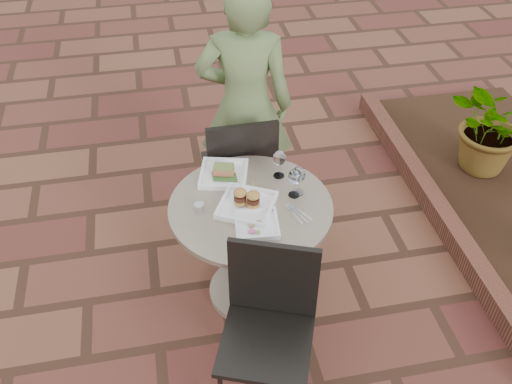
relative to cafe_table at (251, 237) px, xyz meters
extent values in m
plane|color=brown|center=(-0.17, 0.11, -0.48)|extent=(60.00, 60.00, 0.00)
cylinder|color=gray|center=(0.00, 0.00, -0.46)|extent=(0.52, 0.52, 0.04)
cylinder|color=gray|center=(0.00, 0.00, -0.13)|extent=(0.08, 0.08, 0.70)
cylinder|color=gray|center=(0.00, 0.00, 0.23)|extent=(0.90, 0.90, 0.03)
cube|color=black|center=(0.04, 0.68, -0.03)|extent=(0.44, 0.44, 0.03)
cube|color=black|center=(0.04, 0.48, 0.22)|extent=(0.44, 0.04, 0.46)
cylinder|color=black|center=(0.23, 0.87, -0.26)|extent=(0.02, 0.02, 0.44)
cylinder|color=black|center=(-0.15, 0.87, -0.26)|extent=(0.02, 0.02, 0.44)
cylinder|color=black|center=(0.23, 0.49, -0.26)|extent=(0.02, 0.02, 0.44)
cylinder|color=black|center=(-0.15, 0.49, -0.26)|extent=(0.02, 0.02, 0.44)
cube|color=black|center=(-0.06, -0.69, -0.03)|extent=(0.57, 0.57, 0.03)
cube|color=black|center=(0.02, -0.51, 0.22)|extent=(0.42, 0.19, 0.46)
cylinder|color=black|center=(-0.16, -0.45, -0.26)|extent=(0.02, 0.02, 0.44)
cylinder|color=black|center=(0.19, -0.58, -0.26)|extent=(0.02, 0.02, 0.44)
imported|color=#5B703E|center=(0.12, 0.80, 0.36)|extent=(0.69, 0.52, 1.70)
cube|color=white|center=(-0.10, 0.28, 0.25)|extent=(0.33, 0.33, 0.01)
cube|color=#C56845|center=(-0.10, 0.28, 0.29)|extent=(0.13, 0.10, 0.04)
cube|color=olive|center=(-0.10, 0.28, 0.31)|extent=(0.13, 0.10, 0.01)
cube|color=white|center=(-0.02, -0.01, 0.25)|extent=(0.38, 0.38, 0.01)
cube|color=white|center=(0.00, -0.16, 0.25)|extent=(0.25, 0.25, 0.01)
ellipsoid|color=pink|center=(-0.03, -0.22, 0.27)|extent=(0.04, 0.03, 0.02)
cylinder|color=white|center=(0.25, 0.04, 0.25)|extent=(0.06, 0.06, 0.00)
cylinder|color=white|center=(0.25, 0.04, 0.29)|extent=(0.01, 0.01, 0.08)
ellipsoid|color=white|center=(0.25, 0.04, 0.38)|extent=(0.07, 0.07, 0.09)
cylinder|color=white|center=(0.25, 0.04, 0.37)|extent=(0.06, 0.06, 0.04)
cylinder|color=white|center=(0.21, 0.22, 0.25)|extent=(0.06, 0.06, 0.00)
cylinder|color=white|center=(0.21, 0.22, 0.29)|extent=(0.01, 0.01, 0.08)
ellipsoid|color=white|center=(0.21, 0.22, 0.38)|extent=(0.08, 0.08, 0.09)
cylinder|color=white|center=(0.28, 0.05, 0.25)|extent=(0.06, 0.06, 0.00)
cylinder|color=white|center=(0.28, 0.05, 0.29)|extent=(0.01, 0.01, 0.08)
ellipsoid|color=white|center=(0.28, 0.05, 0.38)|extent=(0.08, 0.08, 0.10)
cylinder|color=silver|center=(-0.28, 0.02, 0.27)|extent=(0.06, 0.06, 0.04)
cube|color=brown|center=(1.43, 0.41, -0.41)|extent=(0.12, 3.00, 0.15)
imported|color=#33662D|center=(2.00, 0.86, -0.04)|extent=(0.85, 0.80, 0.77)
camera|label=1|loc=(-0.42, -2.27, 2.32)|focal=40.00mm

